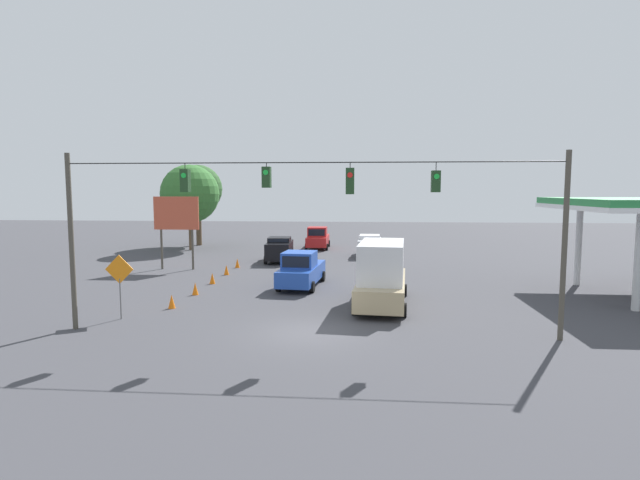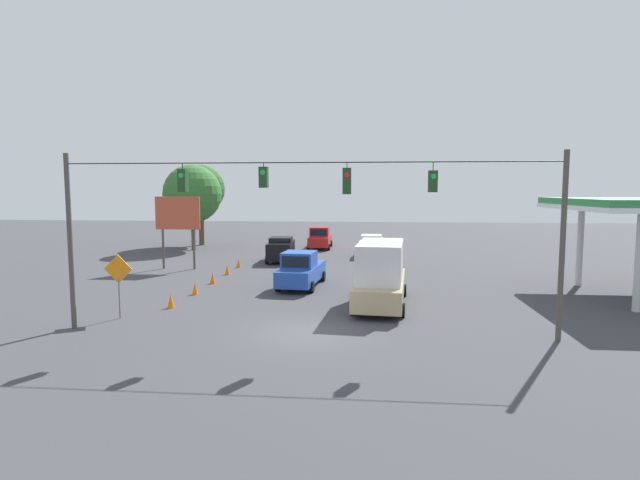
% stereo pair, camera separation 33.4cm
% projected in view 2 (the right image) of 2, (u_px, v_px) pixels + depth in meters
% --- Properties ---
extents(ground_plane, '(140.00, 140.00, 0.00)m').
position_uv_depth(ground_plane, '(306.00, 332.00, 19.82)').
color(ground_plane, '#3D3D42').
extents(overhead_signal_span, '(19.32, 0.38, 7.10)m').
position_uv_depth(overhead_signal_span, '(305.00, 216.00, 19.13)').
color(overhead_signal_span, '#4C473D').
rests_on(overhead_signal_span, ground_plane).
extents(pickup_truck_red_withflow_deep, '(2.16, 5.01, 2.12)m').
position_uv_depth(pickup_truck_red_withflow_deep, '(320.00, 238.00, 48.32)').
color(pickup_truck_red_withflow_deep, red).
rests_on(pickup_truck_red_withflow_deep, ground_plane).
extents(sedan_black_withflow_far, '(2.26, 4.50, 1.94)m').
position_uv_depth(sedan_black_withflow_far, '(281.00, 249.00, 39.45)').
color(sedan_black_withflow_far, black).
rests_on(sedan_black_withflow_far, ground_plane).
extents(box_truck_tan_crossing_near, '(2.91, 7.08, 3.15)m').
position_uv_depth(box_truck_tan_crossing_near, '(381.00, 275.00, 24.28)').
color(box_truck_tan_crossing_near, tan).
rests_on(box_truck_tan_crossing_near, ground_plane).
extents(sedan_white_oncoming_deep, '(2.27, 4.38, 1.83)m').
position_uv_depth(sedan_white_oncoming_deep, '(371.00, 245.00, 42.67)').
color(sedan_white_oncoming_deep, silver).
rests_on(sedan_white_oncoming_deep, ground_plane).
extents(pickup_truck_blue_withflow_mid, '(2.53, 5.59, 2.12)m').
position_uv_depth(pickup_truck_blue_withflow_mid, '(301.00, 270.00, 29.16)').
color(pickup_truck_blue_withflow_mid, '#234CB2').
rests_on(pickup_truck_blue_withflow_mid, ground_plane).
extents(traffic_cone_nearest, '(0.34, 0.34, 0.67)m').
position_uv_depth(traffic_cone_nearest, '(171.00, 301.00, 23.92)').
color(traffic_cone_nearest, orange).
rests_on(traffic_cone_nearest, ground_plane).
extents(traffic_cone_second, '(0.34, 0.34, 0.67)m').
position_uv_depth(traffic_cone_second, '(195.00, 288.00, 26.99)').
color(traffic_cone_second, orange).
rests_on(traffic_cone_second, ground_plane).
extents(traffic_cone_third, '(0.34, 0.34, 0.67)m').
position_uv_depth(traffic_cone_third, '(213.00, 278.00, 30.16)').
color(traffic_cone_third, orange).
rests_on(traffic_cone_third, ground_plane).
extents(traffic_cone_fourth, '(0.34, 0.34, 0.67)m').
position_uv_depth(traffic_cone_fourth, '(227.00, 270.00, 33.35)').
color(traffic_cone_fourth, orange).
rests_on(traffic_cone_fourth, ground_plane).
extents(traffic_cone_fifth, '(0.34, 0.34, 0.67)m').
position_uv_depth(traffic_cone_fifth, '(239.00, 263.00, 36.43)').
color(traffic_cone_fifth, orange).
rests_on(traffic_cone_fifth, ground_plane).
extents(roadside_billboard, '(3.25, 0.16, 5.19)m').
position_uv_depth(roadside_billboard, '(178.00, 218.00, 35.46)').
color(roadside_billboard, '#4C473D').
rests_on(roadside_billboard, ground_plane).
extents(work_zone_sign, '(1.27, 0.06, 2.84)m').
position_uv_depth(work_zone_sign, '(118.00, 274.00, 21.80)').
color(work_zone_sign, slate).
rests_on(work_zone_sign, ground_plane).
extents(tree_horizon_left, '(4.90, 4.90, 8.22)m').
position_uv_depth(tree_horizon_left, '(201.00, 189.00, 50.90)').
color(tree_horizon_left, brown).
rests_on(tree_horizon_left, ground_plane).
extents(tree_horizon_right, '(5.45, 5.45, 8.03)m').
position_uv_depth(tree_horizon_right, '(192.00, 194.00, 46.77)').
color(tree_horizon_right, brown).
rests_on(tree_horizon_right, ground_plane).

